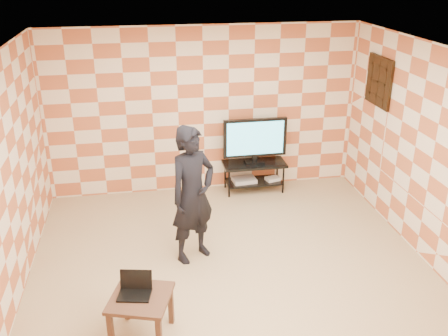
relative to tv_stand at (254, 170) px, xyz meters
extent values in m
plane|color=tan|center=(-0.79, -2.23, -0.37)|extent=(5.00, 5.00, 0.00)
cube|color=beige|center=(-0.79, 0.27, 0.98)|extent=(5.00, 0.02, 2.70)
cube|color=beige|center=(-0.79, -4.73, 0.98)|extent=(5.00, 0.02, 2.70)
cube|color=beige|center=(-3.29, -2.23, 0.98)|extent=(0.02, 5.00, 2.70)
cube|color=beige|center=(1.71, -2.23, 0.98)|extent=(0.02, 5.00, 2.70)
cube|color=white|center=(-0.79, -2.23, 2.33)|extent=(5.00, 5.00, 0.02)
cube|color=black|center=(1.68, -0.68, 1.58)|extent=(0.04, 0.72, 0.72)
cube|color=black|center=(1.68, -0.68, 1.58)|extent=(0.04, 0.03, 0.68)
cube|color=black|center=(1.68, -0.68, 1.58)|extent=(0.04, 0.68, 0.03)
cube|color=black|center=(0.00, 0.00, 0.11)|extent=(1.03, 0.46, 0.04)
cube|color=black|center=(0.00, 0.00, -0.21)|extent=(0.93, 0.41, 0.03)
cylinder|color=black|center=(-0.45, -0.19, -0.12)|extent=(0.03, 0.03, 0.50)
cylinder|color=black|center=(-0.45, 0.19, -0.12)|extent=(0.03, 0.03, 0.50)
cylinder|color=black|center=(0.45, -0.19, -0.12)|extent=(0.03, 0.03, 0.50)
cylinder|color=black|center=(0.45, 0.19, -0.12)|extent=(0.03, 0.03, 0.50)
cube|color=black|center=(0.00, 0.00, 0.15)|extent=(0.31, 0.20, 0.03)
cube|color=black|center=(0.00, 0.00, 0.21)|extent=(0.08, 0.06, 0.09)
cube|color=black|center=(0.00, 0.00, 0.57)|extent=(1.04, 0.08, 0.64)
cube|color=#4CC7E7|center=(0.00, -0.04, 0.57)|extent=(0.93, 0.02, 0.55)
cube|color=#B5B5B8|center=(-0.17, -0.01, -0.16)|extent=(0.40, 0.30, 0.06)
cube|color=silver|center=(0.32, -0.03, -0.17)|extent=(0.26, 0.22, 0.05)
cube|color=#3E2318|center=(-1.92, -3.22, 0.11)|extent=(0.73, 0.73, 0.04)
cube|color=#3E2318|center=(-2.23, -3.38, -0.14)|extent=(0.07, 0.07, 0.46)
cube|color=#3E2318|center=(-2.08, -2.91, -0.14)|extent=(0.07, 0.07, 0.46)
cube|color=#3E2318|center=(-1.61, -3.06, -0.14)|extent=(0.07, 0.07, 0.46)
cube|color=black|center=(-1.98, -3.20, 0.14)|extent=(0.37, 0.29, 0.02)
cube|color=black|center=(-1.95, -3.09, 0.25)|extent=(0.33, 0.12, 0.21)
imported|color=black|center=(-1.22, -1.82, 0.53)|extent=(0.78, 0.71, 1.79)
camera|label=1|loc=(-1.79, -7.39, 3.27)|focal=40.00mm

